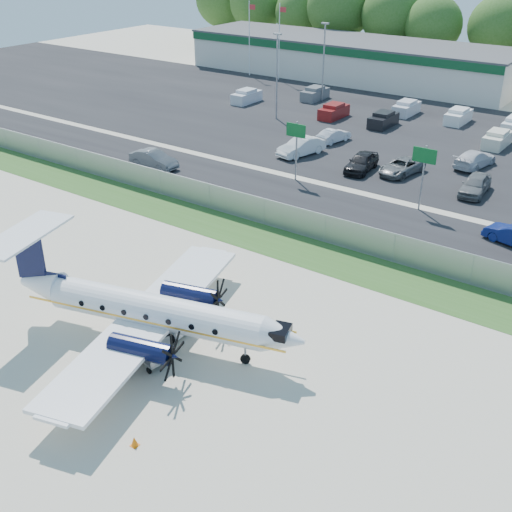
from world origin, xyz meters
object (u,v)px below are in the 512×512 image
Objects in this scene: baggage_cart_near at (151,340)px; baggage_cart_far at (149,355)px; aircraft at (150,310)px; pushback_tug at (169,323)px.

baggage_cart_near is 1.23m from baggage_cart_far.
aircraft is 7.32× the size of pushback_tug.
pushback_tug reaches higher than baggage_cart_far.
baggage_cart_near is at bearing -56.51° from aircraft.
pushback_tug is 0.90× the size of baggage_cart_near.
pushback_tug reaches higher than baggage_cart_near.
pushback_tug is at bearing 97.51° from baggage_cart_near.
aircraft is at bearing 123.49° from baggage_cart_near.
baggage_cart_near reaches higher than baggage_cart_far.
baggage_cart_near is at bearing 130.68° from baggage_cart_far.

